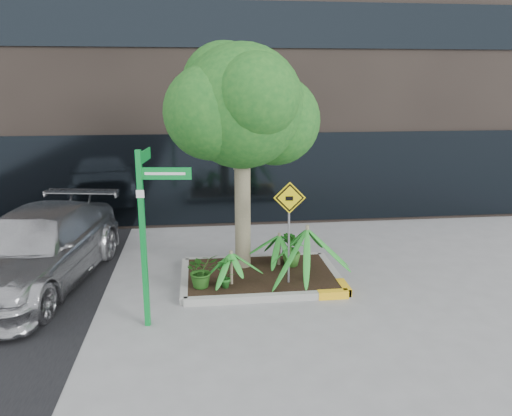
{
  "coord_description": "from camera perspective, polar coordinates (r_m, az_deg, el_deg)",
  "views": [
    {
      "loc": [
        -1.06,
        -9.59,
        4.13
      ],
      "look_at": [
        0.1,
        0.2,
        1.61
      ],
      "focal_mm": 35.0,
      "sensor_mm": 36.0,
      "label": 1
    }
  ],
  "objects": [
    {
      "name": "shrub_a",
      "position": [
        10.0,
        -6.24,
        -7.07
      ],
      "size": [
        0.81,
        0.81,
        0.7
      ],
      "primitive_type": "imported",
      "rotation": [
        0.0,
        0.0,
        0.34
      ],
      "color": "#205017",
      "rests_on": "planter"
    },
    {
      "name": "shrub_d",
      "position": [
        11.16,
        3.98,
        -4.53
      ],
      "size": [
        0.55,
        0.55,
        0.77
      ],
      "primitive_type": "imported",
      "rotation": [
        0.0,
        0.0,
        5.09
      ],
      "color": "#1D5C1A",
      "rests_on": "planter"
    },
    {
      "name": "parked_car",
      "position": [
        11.25,
        -23.84,
        -4.32
      ],
      "size": [
        3.08,
        5.62,
        1.54
      ],
      "primitive_type": "imported",
      "rotation": [
        0.0,
        0.0,
        -0.18
      ],
      "color": "#ABABB0",
      "rests_on": "ground"
    },
    {
      "name": "street_sign_post",
      "position": [
        8.49,
        -12.42,
        -1.29
      ],
      "size": [
        0.9,
        0.96,
        3.07
      ],
      "rotation": [
        0.0,
        0.0,
        -0.13
      ],
      "color": "#0D9234",
      "rests_on": "ground"
    },
    {
      "name": "planter",
      "position": [
        10.73,
        0.66,
        -7.73
      ],
      "size": [
        3.35,
        2.36,
        0.15
      ],
      "color": "#9E9E99",
      "rests_on": "ground"
    },
    {
      "name": "cattle_sign",
      "position": [
        9.9,
        3.82,
        -0.81
      ],
      "size": [
        0.64,
        0.22,
        2.07
      ],
      "rotation": [
        0.0,
        0.0,
        -0.08
      ],
      "color": "slate",
      "rests_on": "ground"
    },
    {
      "name": "tree",
      "position": [
        10.46,
        -1.64,
        11.52
      ],
      "size": [
        3.31,
        2.93,
        4.96
      ],
      "color": "gray",
      "rests_on": "ground"
    },
    {
      "name": "shrub_c",
      "position": [
        9.93,
        -3.48,
        -7.26
      ],
      "size": [
        0.41,
        0.41,
        0.67
      ],
      "primitive_type": "imported",
      "rotation": [
        0.0,
        0.0,
        3.32
      ],
      "color": "#216A21",
      "rests_on": "planter"
    },
    {
      "name": "palm_left",
      "position": [
        9.98,
        -2.88,
        -5.16
      ],
      "size": [
        0.79,
        0.79,
        0.88
      ],
      "color": "gray",
      "rests_on": "ground"
    },
    {
      "name": "palm_back",
      "position": [
        11.01,
        2.68,
        -3.13
      ],
      "size": [
        0.82,
        0.82,
        0.91
      ],
      "color": "gray",
      "rests_on": "ground"
    },
    {
      "name": "ground",
      "position": [
        10.5,
        -0.42,
        -8.86
      ],
      "size": [
        80.0,
        80.0,
        0.0
      ],
      "primitive_type": "plane",
      "color": "gray",
      "rests_on": "ground"
    },
    {
      "name": "shrub_b",
      "position": [
        11.06,
        4.04,
        -4.75
      ],
      "size": [
        0.57,
        0.57,
        0.75
      ],
      "primitive_type": "imported",
      "rotation": [
        0.0,
        0.0,
        2.1
      ],
      "color": "#2F6C20",
      "rests_on": "planter"
    },
    {
      "name": "palm_front",
      "position": [
        10.07,
        5.89,
        -2.38
      ],
      "size": [
        1.32,
        1.32,
        1.47
      ],
      "color": "gray",
      "rests_on": "ground"
    }
  ]
}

